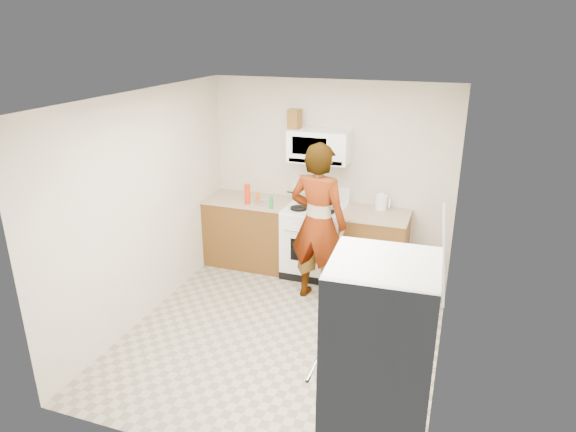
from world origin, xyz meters
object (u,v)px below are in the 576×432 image
at_px(fridge, 377,373).
at_px(saucepan, 304,196).
at_px(microwave, 320,146).
at_px(person, 318,224).
at_px(kettle, 381,202).
at_px(gas_range, 315,239).

relative_size(fridge, saucepan, 7.83).
height_order(microwave, saucepan, microwave).
bearing_deg(person, kettle, -116.68).
xyz_separation_m(microwave, kettle, (0.81, 0.06, -0.67)).
relative_size(fridge, kettle, 9.33).
distance_m(gas_range, microwave, 1.22).
bearing_deg(fridge, microwave, 110.30).
bearing_deg(person, gas_range, -61.79).
height_order(microwave, kettle, microwave).
relative_size(microwave, fridge, 0.45).
xyz_separation_m(person, saucepan, (-0.41, 0.75, 0.05)).
relative_size(person, fridge, 1.13).
height_order(microwave, person, person).
distance_m(person, kettle, 1.01).
distance_m(gas_range, person, 0.82).
relative_size(kettle, saucepan, 0.84).
distance_m(microwave, saucepan, 0.71).
bearing_deg(gas_range, saucepan, 146.86).
distance_m(fridge, saucepan, 3.46).
relative_size(gas_range, kettle, 6.20).
bearing_deg(fridge, saucepan, 113.25).
bearing_deg(microwave, gas_range, -90.00).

